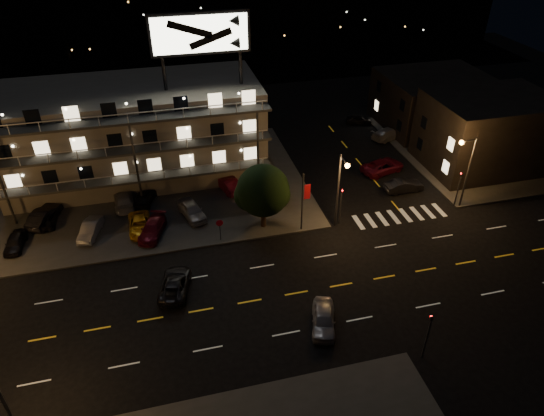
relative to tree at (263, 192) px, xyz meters
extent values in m
plane|color=black|center=(-1.45, -9.82, -4.12)|extent=(140.00, 140.00, 0.00)
cube|color=#353633|center=(-15.45, 10.18, -4.04)|extent=(44.00, 24.00, 0.15)
cube|color=#353633|center=(28.55, 10.18, -4.04)|extent=(16.00, 24.00, 0.15)
cube|color=gray|center=(-11.45, 14.18, 0.88)|extent=(28.00, 12.00, 10.00)
cube|color=gray|center=(-11.45, 14.18, 6.13)|extent=(28.00, 12.00, 0.50)
cube|color=#353633|center=(-11.45, 7.28, -0.97)|extent=(28.00, 1.80, 0.25)
cube|color=#353633|center=(-11.45, 7.28, 2.23)|extent=(28.00, 1.80, 0.25)
cube|color=#353633|center=(-11.45, 7.28, 5.43)|extent=(28.00, 1.80, 0.25)
cylinder|color=black|center=(-7.45, 12.18, 8.13)|extent=(0.36, 0.36, 3.50)
cylinder|color=black|center=(0.55, 12.18, 8.13)|extent=(0.36, 0.36, 3.50)
cube|color=black|center=(-3.45, 12.18, 11.88)|extent=(10.20, 0.50, 4.20)
cube|color=white|center=(-3.45, 11.88, 11.88)|extent=(9.60, 0.06, 3.60)
cube|color=black|center=(28.55, 6.18, 0.13)|extent=(14.00, 10.00, 8.50)
cube|color=black|center=(28.55, 18.18, -0.62)|extent=(14.00, 12.00, 7.00)
cylinder|color=#2D2D30|center=(7.05, -1.52, -0.12)|extent=(0.20, 0.20, 8.00)
cylinder|color=#2D2D30|center=(7.05, -2.32, 3.68)|extent=(0.12, 1.80, 0.12)
sphere|color=orange|center=(7.05, -3.12, 3.58)|extent=(0.44, 0.44, 0.44)
cylinder|color=#2D2D30|center=(21.05, -1.52, -0.12)|extent=(0.20, 0.20, 8.00)
cylinder|color=#2D2D30|center=(20.25, -1.52, 3.68)|extent=(1.80, 0.12, 0.12)
sphere|color=orange|center=(19.45, -1.52, 3.58)|extent=(0.44, 0.44, 0.44)
cylinder|color=#2D2D30|center=(-19.45, -18.12, -0.12)|extent=(0.20, 0.20, 8.00)
cylinder|color=#2D2D30|center=(7.55, -1.32, -2.32)|extent=(0.14, 0.14, 3.60)
imported|color=black|center=(7.55, -1.32, -0.02)|extent=(0.20, 0.16, 1.00)
sphere|color=#FF0C0C|center=(7.55, -1.44, -0.12)|extent=(0.14, 0.14, 0.14)
cylinder|color=#2D2D30|center=(7.55, -18.32, -2.32)|extent=(0.14, 0.14, 3.60)
imported|color=black|center=(7.55, -18.32, -0.02)|extent=(0.20, 0.16, 1.00)
sphere|color=#FF0C0C|center=(7.55, -18.20, -0.12)|extent=(0.14, 0.14, 0.14)
cylinder|color=#2D2D30|center=(20.55, -1.32, -2.32)|extent=(0.14, 0.14, 3.60)
imported|color=black|center=(20.55, -1.32, -0.02)|extent=(0.16, 0.20, 1.00)
sphere|color=#FF0C0C|center=(20.43, -1.32, -0.12)|extent=(0.14, 0.14, 0.14)
cylinder|color=#2D2D30|center=(3.55, -1.42, -0.92)|extent=(0.16, 0.16, 6.40)
cube|color=#B80D1C|center=(4.00, -1.42, 0.28)|extent=(0.60, 0.04, 1.60)
cylinder|color=#2D2D30|center=(-4.45, -1.22, -3.02)|extent=(0.08, 0.08, 2.20)
cylinder|color=#B80D1C|center=(-4.45, -1.27, -1.97)|extent=(0.91, 0.04, 0.91)
cylinder|color=black|center=(0.05, -0.01, -2.79)|extent=(0.49, 0.49, 2.36)
sphere|color=black|center=(0.05, -0.01, 0.16)|extent=(5.11, 5.11, 5.11)
sphere|color=black|center=(-1.13, 0.38, -0.43)|extent=(3.14, 3.14, 3.14)
sphere|color=black|center=(1.13, -0.40, -0.24)|extent=(2.95, 2.95, 2.95)
imported|color=black|center=(-23.19, 2.29, -3.35)|extent=(1.78, 3.77, 1.25)
imported|color=#949499|center=(-16.50, 2.57, -3.30)|extent=(2.42, 4.27, 1.33)
imported|color=orange|center=(-11.84, 2.26, -3.34)|extent=(2.19, 4.57, 1.25)
imported|color=#5D0D1B|center=(-10.67, 1.25, -3.30)|extent=(3.31, 4.95, 1.33)
imported|color=#949499|center=(-6.63, 3.37, -3.20)|extent=(2.96, 4.83, 1.54)
imported|color=black|center=(-21.09, 5.98, -3.20)|extent=(3.20, 4.92, 1.53)
imported|color=black|center=(-20.94, 5.99, -3.33)|extent=(2.44, 4.73, 1.27)
imported|color=#949499|center=(-13.36, 7.25, -3.24)|extent=(2.43, 5.17, 1.46)
imported|color=black|center=(-11.20, 7.14, -3.23)|extent=(3.05, 4.66, 1.47)
imported|color=#5D0D1B|center=(-2.20, 7.68, -3.22)|extent=(2.87, 4.85, 1.51)
imported|color=black|center=(16.70, 2.72, -3.41)|extent=(4.35, 1.57, 1.43)
imported|color=#5D0D1B|center=(16.26, 7.32, -3.36)|extent=(5.94, 4.04, 1.51)
imported|color=#949499|center=(20.91, 15.40, -3.38)|extent=(5.50, 3.60, 1.48)
imported|color=black|center=(18.96, 20.97, -3.50)|extent=(3.91, 2.47, 1.24)
imported|color=#949499|center=(1.54, -13.74, -3.38)|extent=(3.03, 4.67, 1.48)
imported|color=black|center=(-9.20, -6.95, -3.44)|extent=(3.39, 5.30, 1.36)
camera|label=1|loc=(-8.68, -38.05, 24.50)|focal=32.00mm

